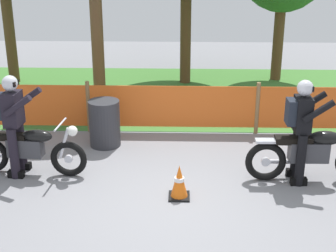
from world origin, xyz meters
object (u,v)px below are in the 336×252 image
rider_lead (301,126)px  rider_trailing (14,120)px  motorcycle_lead (312,153)px  traffic_cone (179,182)px  spare_drum (105,123)px  motorcycle_trailing (29,149)px

rider_lead → rider_trailing: same height
motorcycle_lead → traffic_cone: bearing=-164.5°
rider_lead → motorcycle_lead: bearing=0.5°
rider_lead → spare_drum: (-3.31, 1.37, -0.51)m
rider_lead → spare_drum: 3.62m
motorcycle_trailing → rider_lead: (4.37, -0.11, 0.50)m
rider_lead → rider_trailing: (-4.58, 0.13, 0.00)m
rider_trailing → spare_drum: (1.27, 1.24, -0.51)m
traffic_cone → spare_drum: spare_drum is taller
rider_trailing → traffic_cone: bearing=-10.8°
motorcycle_trailing → spare_drum: (1.06, 1.25, -0.01)m
motorcycle_trailing → spare_drum: motorcycle_trailing is taller
motorcycle_trailing → motorcycle_lead: bearing=3.5°
motorcycle_lead → rider_trailing: (-4.81, 0.12, 0.47)m
traffic_cone → rider_trailing: bearing=164.4°
motorcycle_lead → rider_trailing: bearing=177.5°
traffic_cone → spare_drum: bearing=125.4°
spare_drum → motorcycle_trailing: bearing=-130.2°
motorcycle_lead → spare_drum: (-3.54, 1.36, -0.04)m
rider_trailing → traffic_cone: (2.69, -0.75, -0.69)m
spare_drum → motorcycle_lead: bearing=-21.0°
motorcycle_lead → spare_drum: 3.79m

